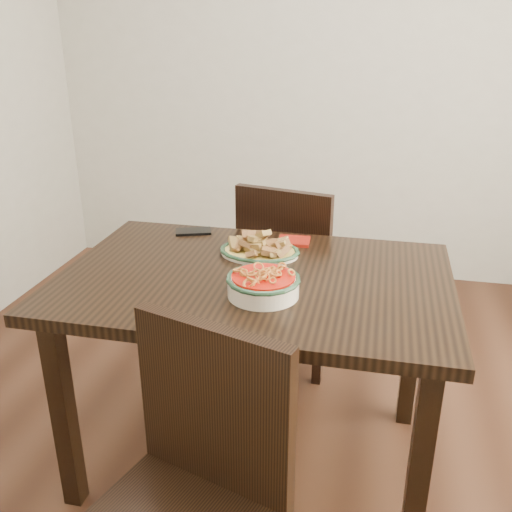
% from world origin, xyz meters
% --- Properties ---
extents(floor, '(3.50, 3.50, 0.00)m').
position_xyz_m(floor, '(0.00, 0.00, 0.00)').
color(floor, '#331B10').
rests_on(floor, ground).
extents(wall_back, '(3.50, 0.10, 2.60)m').
position_xyz_m(wall_back, '(0.00, 1.75, 1.30)').
color(wall_back, beige).
rests_on(wall_back, ground).
extents(dining_table, '(1.28, 0.85, 0.75)m').
position_xyz_m(dining_table, '(-0.08, -0.08, 0.66)').
color(dining_table, black).
rests_on(dining_table, ground).
extents(chair_far, '(0.50, 0.50, 0.89)m').
position_xyz_m(chair_far, '(-0.06, 0.57, 0.50)').
color(chair_far, black).
rests_on(chair_far, ground).
extents(chair_near, '(0.53, 0.53, 0.89)m').
position_xyz_m(chair_near, '(-0.08, -0.77, 0.50)').
color(chair_near, black).
rests_on(chair_near, ground).
extents(fish_plate, '(0.28, 0.22, 0.11)m').
position_xyz_m(fish_plate, '(-0.11, 0.10, 0.79)').
color(fish_plate, beige).
rests_on(fish_plate, dining_table).
extents(noodle_bowl, '(0.23, 0.23, 0.08)m').
position_xyz_m(noodle_bowl, '(-0.03, -0.22, 0.79)').
color(noodle_bowl, white).
rests_on(noodle_bowl, dining_table).
extents(smartphone, '(0.16, 0.12, 0.01)m').
position_xyz_m(smartphone, '(-0.41, 0.27, 0.76)').
color(smartphone, black).
rests_on(smartphone, dining_table).
extents(napkin, '(0.12, 0.10, 0.01)m').
position_xyz_m(napkin, '(-0.01, 0.25, 0.76)').
color(napkin, maroon).
rests_on(napkin, dining_table).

